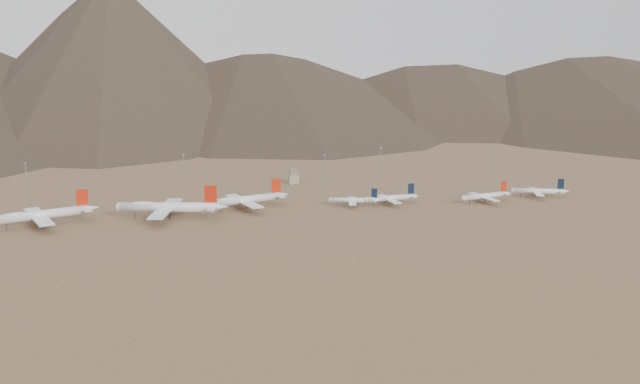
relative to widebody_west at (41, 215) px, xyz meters
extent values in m
plane|color=#8D6B49|center=(153.62, -23.26, -7.16)|extent=(3000.00, 3000.00, 0.00)
cylinder|color=white|center=(-0.28, -0.10, -0.08)|extent=(57.12, 24.29, 6.02)
cone|color=white|center=(30.63, 10.32, 0.38)|extent=(11.66, 8.48, 5.42)
cube|color=white|center=(-1.39, -0.47, -0.98)|extent=(25.87, 53.57, 0.75)
cube|color=white|center=(26.21, 8.83, 0.53)|extent=(11.44, 20.90, 0.36)
cube|color=red|center=(25.11, 8.46, 8.27)|extent=(7.35, 2.93, 10.68)
cylinder|color=black|center=(-19.60, -6.60, -5.12)|extent=(0.39, 0.39, 4.08)
cylinder|color=black|center=(0.34, 1.70, -5.12)|extent=(0.49, 0.49, 4.08)
cylinder|color=black|center=(1.30, -1.15, -5.12)|extent=(0.49, 0.49, 4.08)
ellipsoid|color=white|center=(-14.63, -4.93, 1.58)|extent=(19.10, 10.23, 3.61)
cylinder|color=slate|center=(-4.79, 9.65, -2.47)|extent=(6.38, 4.43, 2.71)
cylinder|color=slate|center=(2.02, -10.59, -2.47)|extent=(6.38, 4.43, 2.71)
cylinder|color=slate|center=(-7.86, 18.76, -2.47)|extent=(6.38, 4.43, 2.71)
cylinder|color=slate|center=(5.09, -19.69, -2.47)|extent=(6.38, 4.43, 2.71)
cylinder|color=white|center=(79.22, 0.68, 0.53)|extent=(62.83, 22.47, 6.54)
sphere|color=white|center=(48.65, 8.75, 0.53)|extent=(6.41, 6.41, 6.41)
cone|color=white|center=(113.47, -8.37, 1.02)|extent=(12.51, 8.59, 5.88)
cube|color=white|center=(78.00, 1.00, -0.45)|extent=(24.59, 58.64, 0.82)
cube|color=white|center=(108.58, -7.07, 1.19)|extent=(11.13, 22.76, 0.39)
cube|color=red|center=(107.36, -6.75, 9.60)|extent=(8.10, 2.67, 11.60)
cylinder|color=black|center=(57.82, 6.33, -4.95)|extent=(0.42, 0.42, 4.43)
cylinder|color=black|center=(80.86, 1.93, -4.95)|extent=(0.53, 0.53, 4.43)
cylinder|color=black|center=(80.03, -1.23, -4.95)|extent=(0.53, 0.53, 4.43)
ellipsoid|color=white|center=(63.32, 4.87, 2.33)|extent=(20.82, 9.91, 3.92)
cylinder|color=slate|center=(80.96, 12.21, -2.06)|extent=(6.87, 4.46, 2.94)
cylinder|color=slate|center=(75.04, -10.21, -2.06)|extent=(6.87, 4.46, 2.94)
cylinder|color=slate|center=(83.63, 22.30, -2.06)|extent=(6.87, 4.46, 2.94)
cylinder|color=slate|center=(72.38, -20.30, -2.06)|extent=(6.87, 4.46, 2.94)
cylinder|color=white|center=(133.01, 16.26, -0.67)|extent=(52.64, 20.67, 5.51)
sphere|color=white|center=(107.49, 8.56, -0.67)|extent=(5.40, 5.40, 5.40)
cone|color=white|center=(161.60, 24.88, -0.26)|extent=(10.62, 7.52, 4.96)
cube|color=white|center=(131.99, 15.95, -1.50)|extent=(22.28, 49.26, 0.69)
cube|color=white|center=(157.52, 23.65, -0.12)|extent=(9.96, 19.17, 0.33)
cube|color=red|center=(156.50, 23.34, 6.97)|extent=(6.78, 2.48, 9.78)
cylinder|color=black|center=(115.14, 10.87, -5.30)|extent=(0.36, 0.36, 3.73)
cylinder|color=black|center=(133.64, 17.88, -5.30)|extent=(0.44, 0.44, 3.73)
cylinder|color=black|center=(134.43, 15.25, -5.30)|extent=(0.44, 0.44, 3.73)
ellipsoid|color=white|center=(119.74, 12.26, 0.84)|extent=(17.53, 8.88, 3.31)
cylinder|color=slate|center=(129.17, 25.31, -2.86)|extent=(5.82, 3.91, 2.48)
cylinder|color=slate|center=(134.81, 6.59, -2.86)|extent=(5.82, 3.91, 2.48)
cylinder|color=slate|center=(126.63, 33.73, -2.86)|extent=(5.82, 3.91, 2.48)
cylinder|color=slate|center=(137.35, -1.83, -2.86)|extent=(5.82, 3.91, 2.48)
cylinder|color=white|center=(209.57, 7.53, -3.00)|extent=(32.12, 11.99, 3.51)
sphere|color=white|center=(193.98, 11.83, -3.00)|extent=(3.44, 3.44, 3.44)
cone|color=white|center=(227.04, 2.71, -2.74)|extent=(6.45, 4.60, 3.16)
cube|color=white|center=(208.95, 7.70, -3.53)|extent=(12.36, 28.11, 0.44)
cube|color=white|center=(224.54, 3.40, -2.65)|extent=(5.61, 10.93, 0.21)
cube|color=black|center=(223.92, 3.57, 2.22)|extent=(4.14, 1.42, 6.93)
cylinder|color=black|center=(198.66, 10.54, -5.96)|extent=(0.37, 0.37, 2.40)
cylinder|color=black|center=(210.43, 8.21, -5.96)|extent=(0.46, 0.46, 2.40)
cylinder|color=black|center=(209.96, 6.51, -5.96)|extent=(0.46, 0.46, 2.40)
cylinder|color=slate|center=(211.01, 15.19, -4.40)|extent=(3.54, 2.38, 1.58)
cylinder|color=slate|center=(206.89, 0.22, -4.40)|extent=(3.54, 2.38, 1.58)
cylinder|color=white|center=(236.56, 5.83, -2.51)|extent=(36.42, 7.50, 3.93)
sphere|color=white|center=(218.55, 4.04, -2.51)|extent=(3.85, 3.85, 3.85)
cone|color=white|center=(256.74, 7.85, -2.21)|extent=(6.84, 4.17, 3.54)
cube|color=white|center=(235.84, 5.76, -3.10)|extent=(8.84, 31.46, 0.49)
cube|color=white|center=(253.86, 7.56, -2.11)|extent=(4.41, 12.06, 0.24)
cube|color=black|center=(253.14, 7.49, 3.34)|extent=(4.72, 0.82, 7.76)
cylinder|color=black|center=(223.95, 4.58, -5.82)|extent=(0.41, 0.41, 2.69)
cylinder|color=black|center=(237.19, 6.88, -5.82)|extent=(0.52, 0.52, 2.69)
cylinder|color=black|center=(237.38, 4.93, -5.82)|extent=(0.52, 0.52, 2.69)
cylinder|color=slate|center=(234.98, 14.41, -4.07)|extent=(3.78, 2.12, 1.77)
cylinder|color=slate|center=(236.70, -2.89, -4.07)|extent=(3.78, 2.12, 1.77)
cylinder|color=white|center=(306.10, -3.77, -2.41)|extent=(37.02, 10.96, 4.01)
sphere|color=white|center=(287.97, -7.28, -2.41)|extent=(3.93, 3.93, 3.93)
cone|color=white|center=(326.40, 0.17, -2.11)|extent=(7.21, 4.81, 3.61)
cube|color=white|center=(305.37, -3.91, -3.02)|extent=(11.82, 32.20, 0.50)
cube|color=white|center=(323.50, -0.40, -2.01)|extent=(5.55, 12.44, 0.24)
cube|color=red|center=(322.77, -0.54, 3.55)|extent=(4.78, 1.27, 7.91)
cylinder|color=black|center=(293.41, -6.22, -5.79)|extent=(0.42, 0.42, 2.74)
cylinder|color=black|center=(306.63, -2.64, -5.79)|extent=(0.53, 0.53, 2.74)
cylinder|color=black|center=(307.01, -4.61, -5.79)|extent=(0.53, 0.53, 2.74)
cylinder|color=slate|center=(303.69, 4.79, -4.01)|extent=(3.97, 2.47, 1.80)
cylinder|color=slate|center=(307.06, -12.61, -4.01)|extent=(3.97, 2.47, 1.80)
cylinder|color=white|center=(353.18, 3.46, -2.52)|extent=(35.44, 15.37, 3.92)
sphere|color=white|center=(336.09, 9.29, -2.52)|extent=(3.84, 3.84, 3.84)
cone|color=white|center=(372.32, -3.07, -2.23)|extent=(7.29, 5.44, 3.53)
cube|color=white|center=(352.49, 3.69, -3.11)|extent=(15.46, 31.16, 0.49)
cube|color=white|center=(369.58, -2.14, -2.13)|extent=(6.87, 12.18, 0.24)
cube|color=black|center=(368.90, -1.91, 3.31)|extent=(4.56, 1.85, 7.74)
cylinder|color=black|center=(341.22, 7.54, -5.82)|extent=(0.41, 0.41, 2.68)
cylinder|color=black|center=(354.18, 4.15, -5.82)|extent=(0.52, 0.52, 2.68)
cylinder|color=black|center=(353.54, 2.29, -5.82)|extent=(0.52, 0.52, 2.68)
cylinder|color=slate|center=(355.29, 11.89, -4.08)|extent=(3.99, 2.84, 1.76)
cylinder|color=slate|center=(349.70, -4.51, -4.08)|extent=(3.99, 2.84, 1.76)
cube|color=gray|center=(183.62, 96.74, -3.16)|extent=(8.00, 8.00, 8.00)
cube|color=slate|center=(183.62, 96.74, 2.84)|extent=(6.00, 6.00, 4.00)
cylinder|color=gray|center=(-22.73, 95.72, 5.34)|extent=(0.50, 0.50, 25.00)
cube|color=gray|center=(-22.73, 95.72, 18.14)|extent=(2.00, 0.60, 0.80)
cylinder|color=gray|center=(95.41, 111.83, 5.34)|extent=(0.50, 0.50, 25.00)
cube|color=gray|center=(95.41, 111.83, 18.14)|extent=(2.00, 0.60, 0.80)
cylinder|color=gray|center=(207.06, 83.33, 5.34)|extent=(0.50, 0.50, 25.00)
cube|color=gray|center=(207.06, 83.33, 18.14)|extent=(2.00, 0.60, 0.80)
cylinder|color=gray|center=(263.46, 111.00, 5.34)|extent=(0.50, 0.50, 25.00)
cube|color=gray|center=(263.46, 111.00, 18.14)|extent=(2.00, 0.60, 0.80)
cylinder|color=gray|center=(365.37, 98.65, 5.34)|extent=(0.50, 0.50, 25.00)
cube|color=gray|center=(365.37, 98.65, 18.14)|extent=(2.00, 0.60, 0.80)
ellipsoid|color=olive|center=(11.27, -145.32, -6.96)|extent=(0.67, 0.67, 0.41)
ellipsoid|color=olive|center=(146.94, -94.31, -6.89)|extent=(0.68, 0.68, 0.54)
ellipsoid|color=olive|center=(179.55, -75.68, -6.84)|extent=(0.92, 0.92, 0.65)
ellipsoid|color=olive|center=(371.86, -88.61, -6.91)|extent=(0.74, 0.74, 0.50)
ellipsoid|color=olive|center=(176.48, -119.07, -6.80)|extent=(1.05, 1.05, 0.73)
ellipsoid|color=olive|center=(-0.69, -31.77, -6.84)|extent=(0.71, 0.71, 0.64)
ellipsoid|color=olive|center=(151.51, -38.28, -6.85)|extent=(1.09, 1.09, 0.62)
ellipsoid|color=olive|center=(141.07, -68.17, -7.01)|extent=(0.52, 0.52, 0.31)
ellipsoid|color=olive|center=(213.15, -56.18, -6.80)|extent=(1.05, 1.05, 0.73)
ellipsoid|color=olive|center=(192.14, -116.47, -7.02)|extent=(0.55, 0.55, 0.29)
ellipsoid|color=olive|center=(154.36, -202.84, -6.99)|extent=(0.63, 0.63, 0.35)
ellipsoid|color=olive|center=(22.89, -116.24, -6.87)|extent=(0.84, 0.84, 0.59)
ellipsoid|color=olive|center=(287.42, -69.64, -6.94)|extent=(0.52, 0.52, 0.44)
ellipsoid|color=olive|center=(-4.40, -47.31, -6.94)|extent=(0.53, 0.53, 0.45)
ellipsoid|color=olive|center=(98.82, -201.70, -6.89)|extent=(0.97, 0.97, 0.54)
ellipsoid|color=olive|center=(53.89, -202.33, -6.92)|extent=(0.95, 0.95, 0.48)
ellipsoid|color=olive|center=(322.44, -118.67, -6.82)|extent=(0.89, 0.89, 0.69)
ellipsoid|color=olive|center=(157.23, -149.60, -6.97)|extent=(0.59, 0.59, 0.38)
ellipsoid|color=olive|center=(240.34, -136.06, -6.93)|extent=(0.55, 0.55, 0.47)
ellipsoid|color=olive|center=(121.54, -122.60, -7.00)|extent=(0.51, 0.51, 0.33)
ellipsoid|color=olive|center=(289.99, -137.70, -6.99)|extent=(0.52, 0.52, 0.35)
ellipsoid|color=olive|center=(12.03, -52.37, -6.76)|extent=(1.05, 1.05, 0.80)
ellipsoid|color=olive|center=(61.57, -197.76, -6.91)|extent=(0.62, 0.62, 0.51)
ellipsoid|color=olive|center=(39.21, -196.41, -6.94)|extent=(0.50, 0.50, 0.45)
ellipsoid|color=olive|center=(268.90, -82.85, -6.96)|extent=(0.72, 0.72, 0.41)
ellipsoid|color=olive|center=(144.65, -21.65, -6.99)|extent=(0.66, 0.66, 0.35)
camera|label=1|loc=(72.08, -470.37, 109.42)|focal=40.00mm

